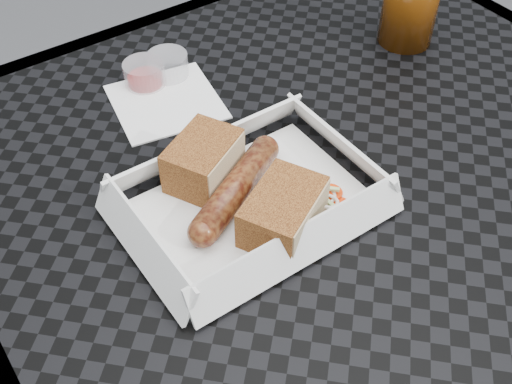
{
  "coord_description": "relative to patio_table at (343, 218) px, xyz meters",
  "views": [
    {
      "loc": [
        -0.36,
        -0.34,
        1.22
      ],
      "look_at": [
        -0.12,
        0.01,
        0.78
      ],
      "focal_mm": 45.0,
      "sensor_mm": 36.0,
      "label": 1
    }
  ],
  "objects": [
    {
      "name": "patio_table",
      "position": [
        0.0,
        0.0,
        0.0
      ],
      "size": [
        0.8,
        0.8,
        0.74
      ],
      "color": "black",
      "rests_on": "ground"
    },
    {
      "name": "food_tray",
      "position": [
        -0.12,
        0.02,
        0.08
      ],
      "size": [
        0.22,
        0.15,
        0.0
      ],
      "primitive_type": "cube",
      "color": "white",
      "rests_on": "patio_table"
    },
    {
      "name": "bratwurst",
      "position": [
        -0.12,
        0.03,
        0.09
      ],
      "size": [
        0.14,
        0.09,
        0.03
      ],
      "rotation": [
        0.0,
        0.0,
        0.48
      ],
      "color": "brown",
      "rests_on": "food_tray"
    },
    {
      "name": "bread_near",
      "position": [
        -0.13,
        0.08,
        0.1
      ],
      "size": [
        0.09,
        0.08,
        0.05
      ],
      "primitive_type": "cube",
      "rotation": [
        0.0,
        0.0,
        0.48
      ],
      "color": "brown",
      "rests_on": "food_tray"
    },
    {
      "name": "bread_far",
      "position": [
        -0.11,
        -0.03,
        0.1
      ],
      "size": [
        0.1,
        0.09,
        0.04
      ],
      "primitive_type": "cube",
      "rotation": [
        0.0,
        0.0,
        0.48
      ],
      "color": "brown",
      "rests_on": "food_tray"
    },
    {
      "name": "veg_garnish",
      "position": [
        -0.05,
        -0.02,
        0.08
      ],
      "size": [
        0.03,
        0.03,
        0.0
      ],
      "color": "#E7390A",
      "rests_on": "food_tray"
    },
    {
      "name": "napkin",
      "position": [
        -0.1,
        0.21,
        0.08
      ],
      "size": [
        0.14,
        0.14,
        0.0
      ],
      "primitive_type": "cube",
      "rotation": [
        0.0,
        0.0,
        -0.18
      ],
      "color": "white",
      "rests_on": "patio_table"
    },
    {
      "name": "condiment_cup_sauce",
      "position": [
        -0.1,
        0.26,
        0.09
      ],
      "size": [
        0.05,
        0.05,
        0.03
      ],
      "primitive_type": "cylinder",
      "color": "maroon",
      "rests_on": "patio_table"
    },
    {
      "name": "condiment_cup_empty",
      "position": [
        -0.07,
        0.26,
        0.09
      ],
      "size": [
        0.05,
        0.05,
        0.03
      ],
      "primitive_type": "cylinder",
      "color": "silver",
      "rests_on": "patio_table"
    }
  ]
}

